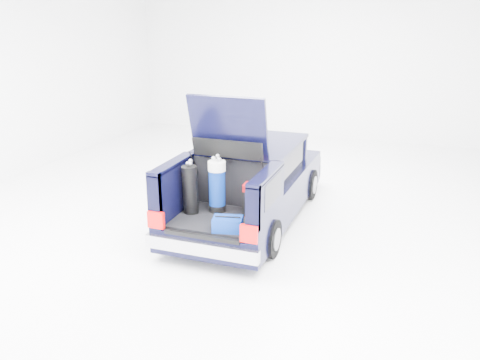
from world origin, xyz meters
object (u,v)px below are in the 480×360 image
at_px(car, 251,183).
at_px(blue_golf_bag, 217,186).
at_px(black_golf_bag, 190,189).
at_px(blue_duffel, 228,224).
at_px(red_suitcase, 254,200).

height_order(car, blue_golf_bag, car).
relative_size(black_golf_bag, blue_golf_bag, 0.92).
distance_m(blue_golf_bag, blue_duffel, 0.87).
bearing_deg(car, blue_duffel, -81.03).
height_order(black_golf_bag, blue_duffel, black_golf_bag).
xyz_separation_m(black_golf_bag, blue_duffel, (0.82, -0.46, -0.29)).
height_order(red_suitcase, blue_golf_bag, blue_golf_bag).
height_order(red_suitcase, blue_duffel, red_suitcase).
bearing_deg(blue_duffel, black_golf_bag, 138.13).
bearing_deg(blue_duffel, red_suitcase, 62.39).
xyz_separation_m(car, red_suitcase, (0.50, -1.32, 0.19)).
relative_size(car, blue_duffel, 9.55).
distance_m(car, blue_duffel, 2.03).
distance_m(red_suitcase, black_golf_bag, 1.03).
xyz_separation_m(car, blue_duffel, (0.32, -2.01, 0.03)).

